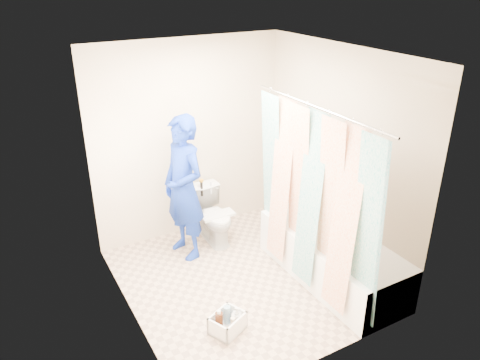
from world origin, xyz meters
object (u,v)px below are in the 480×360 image
bathtub (331,256)px  cleaning_caddy (228,323)px  toilet (214,215)px  plumber (184,188)px

bathtub → cleaning_caddy: bathtub is taller
bathtub → toilet: 1.52m
toilet → plumber: 0.66m
bathtub → cleaning_caddy: size_ratio=4.66×
toilet → plumber: bearing=-164.8°
bathtub → cleaning_caddy: (-1.35, -0.18, -0.18)m
bathtub → cleaning_caddy: 1.38m
plumber → toilet: bearing=92.6°
plumber → bathtub: bearing=31.7°
bathtub → plumber: 1.78m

